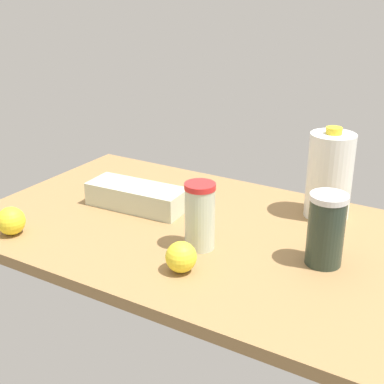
# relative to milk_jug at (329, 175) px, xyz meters

# --- Properties ---
(countertop) EXTENTS (1.20, 0.76, 0.03)m
(countertop) POSITION_rel_milk_jug_xyz_m (0.29, 0.25, -0.14)
(countertop) COLOR olive
(countertop) RESTS_ON ground
(milk_jug) EXTENTS (0.12, 0.12, 0.26)m
(milk_jug) POSITION_rel_milk_jug_xyz_m (0.00, 0.00, 0.00)
(milk_jug) COLOR white
(milk_jug) RESTS_ON countertop
(shaker_bottle) EXTENTS (0.09, 0.09, 0.18)m
(shaker_bottle) POSITION_rel_milk_jug_xyz_m (-0.08, 0.27, -0.03)
(shaker_bottle) COLOR #2A372B
(shaker_bottle) RESTS_ON countertop
(egg_carton) EXTENTS (0.30, 0.13, 0.07)m
(egg_carton) POSITION_rel_milk_jug_xyz_m (0.50, 0.23, -0.09)
(egg_carton) COLOR beige
(egg_carton) RESTS_ON countertop
(tumbler_cup) EXTENTS (0.08, 0.08, 0.17)m
(tumbler_cup) POSITION_rel_milk_jug_xyz_m (0.21, 0.35, -0.04)
(tumbler_cup) COLOR beige
(tumbler_cup) RESTS_ON countertop
(lemon_loose) EXTENTS (0.07, 0.07, 0.07)m
(lemon_loose) POSITION_rel_milk_jug_xyz_m (0.19, 0.47, -0.09)
(lemon_loose) COLOR yellow
(lemon_loose) RESTS_ON countertop
(lemon_by_jug) EXTENTS (0.08, 0.08, 0.08)m
(lemon_by_jug) POSITION_rel_milk_jug_xyz_m (0.68, 0.54, -0.08)
(lemon_by_jug) COLOR yellow
(lemon_by_jug) RESTS_ON countertop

